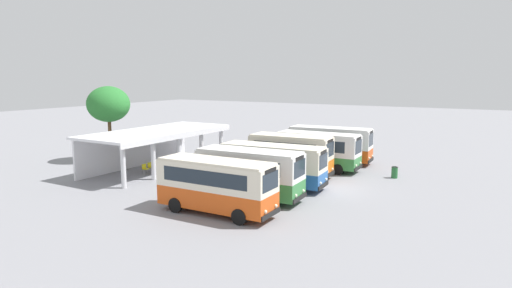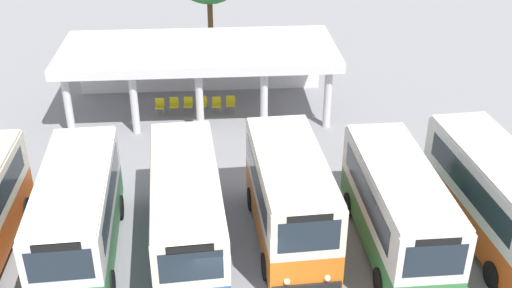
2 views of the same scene
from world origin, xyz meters
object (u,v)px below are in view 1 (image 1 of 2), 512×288
(waiting_chair_far_end_seat, at_px, (174,161))
(litter_bin_apron, at_px, (395,172))
(city_bus_nearest_orange, at_px, (216,184))
(waiting_chair_fifth_seat, at_px, (169,162))
(city_bus_far_end_green, at_px, (330,143))
(waiting_chair_end_by_column, at_px, (145,168))
(waiting_chair_middle_seat, at_px, (157,165))
(city_bus_second_in_row, at_px, (249,172))
(city_bus_middle_cream, at_px, (272,164))
(city_bus_fourth_amber, at_px, (291,154))
(waiting_chair_second_from_end, at_px, (151,166))
(waiting_chair_fourth_seat, at_px, (162,163))
(city_bus_fifth_blue, at_px, (318,149))

(waiting_chair_far_end_seat, xyz_separation_m, litter_bin_apron, (5.45, -17.96, -0.07))
(city_bus_nearest_orange, bearing_deg, waiting_chair_fifth_seat, 53.09)
(city_bus_far_end_green, distance_m, litter_bin_apron, 7.58)
(city_bus_far_end_green, height_order, litter_bin_apron, city_bus_far_end_green)
(city_bus_nearest_orange, xyz_separation_m, waiting_chair_end_by_column, (5.42, 11.04, -1.24))
(waiting_chair_middle_seat, xyz_separation_m, litter_bin_apron, (7.58, -17.99, -0.07))
(city_bus_second_in_row, distance_m, city_bus_middle_cream, 3.56)
(waiting_chair_middle_seat, bearing_deg, city_bus_fourth_amber, -70.40)
(city_bus_second_in_row, xyz_separation_m, waiting_chair_far_end_seat, (5.42, 11.16, -1.27))
(city_bus_second_in_row, distance_m, city_bus_far_end_green, 14.21)
(city_bus_far_end_green, bearing_deg, waiting_chair_end_by_column, 137.65)
(city_bus_second_in_row, distance_m, waiting_chair_middle_seat, 11.74)
(city_bus_fourth_amber, distance_m, waiting_chair_second_from_end, 11.70)
(city_bus_far_end_green, xyz_separation_m, waiting_chair_fourth_seat, (-10.21, 11.35, -1.29))
(waiting_chair_middle_seat, relative_size, waiting_chair_fifth_seat, 1.00)
(waiting_chair_far_end_seat, bearing_deg, waiting_chair_fourth_seat, 177.73)
(waiting_chair_middle_seat, bearing_deg, litter_bin_apron, -67.15)
(city_bus_fourth_amber, bearing_deg, city_bus_nearest_orange, -177.90)
(city_bus_fifth_blue, relative_size, waiting_chair_far_end_seat, 8.35)
(city_bus_middle_cream, xyz_separation_m, waiting_chair_fifth_seat, (1.16, 10.87, -1.19))
(city_bus_nearest_orange, distance_m, city_bus_middle_cream, 7.11)
(waiting_chair_fifth_seat, bearing_deg, city_bus_far_end_green, -49.73)
(city_bus_second_in_row, bearing_deg, city_bus_fourth_amber, 3.85)
(city_bus_fourth_amber, relative_size, waiting_chair_second_from_end, 7.75)
(city_bus_far_end_green, distance_m, waiting_chair_fourth_seat, 15.32)
(city_bus_far_end_green, height_order, waiting_chair_fifth_seat, city_bus_far_end_green)
(city_bus_second_in_row, height_order, city_bus_far_end_green, city_bus_far_end_green)
(city_bus_nearest_orange, height_order, waiting_chair_fourth_seat, city_bus_nearest_orange)
(city_bus_nearest_orange, relative_size, waiting_chair_middle_seat, 8.41)
(waiting_chair_end_by_column, relative_size, waiting_chair_far_end_seat, 1.00)
(waiting_chair_far_end_seat, bearing_deg, waiting_chair_second_from_end, 179.58)
(city_bus_middle_cream, xyz_separation_m, waiting_chair_middle_seat, (-0.27, 10.98, -1.19))
(city_bus_middle_cream, bearing_deg, city_bus_far_end_green, -1.85)
(waiting_chair_end_by_column, bearing_deg, waiting_chair_second_from_end, 4.97)
(city_bus_middle_cream, height_order, waiting_chair_second_from_end, city_bus_middle_cream)
(city_bus_nearest_orange, distance_m, litter_bin_apron, 16.03)
(city_bus_fourth_amber, bearing_deg, waiting_chair_fourth_seat, 106.13)
(waiting_chair_fourth_seat, xyz_separation_m, waiting_chair_fifth_seat, (0.71, -0.13, 0.00))
(city_bus_fourth_amber, distance_m, waiting_chair_fourth_seat, 11.26)
(city_bus_second_in_row, relative_size, city_bus_fifth_blue, 1.00)
(waiting_chair_end_by_column, bearing_deg, city_bus_far_end_green, -42.35)
(city_bus_second_in_row, height_order, litter_bin_apron, city_bus_second_in_row)
(city_bus_middle_cream, height_order, city_bus_fourth_amber, city_bus_fourth_amber)
(waiting_chair_far_end_seat, bearing_deg, city_bus_fifth_blue, -65.58)
(waiting_chair_second_from_end, distance_m, waiting_chair_middle_seat, 0.71)
(city_bus_nearest_orange, bearing_deg, city_bus_fourth_amber, 2.10)
(waiting_chair_far_end_seat, bearing_deg, litter_bin_apron, -73.12)
(waiting_chair_fourth_seat, distance_m, waiting_chair_far_end_seat, 1.42)
(waiting_chair_second_from_end, xyz_separation_m, waiting_chair_middle_seat, (0.71, 0.01, 0.00))
(city_bus_second_in_row, distance_m, waiting_chair_fourth_seat, 11.98)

